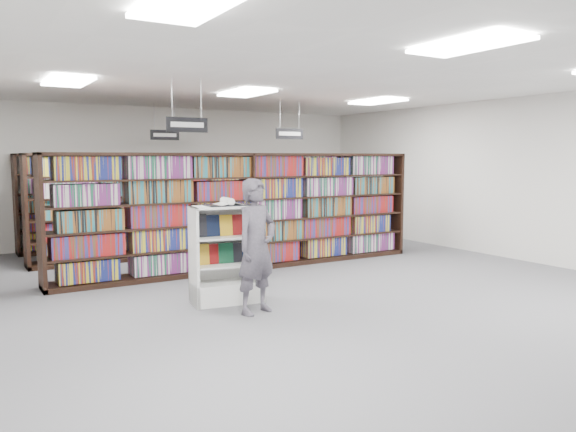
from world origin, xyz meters
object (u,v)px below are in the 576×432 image
shopper (257,246)px  bookshelf_row_near (247,211)px  open_book (228,203)px  endcap_display (226,269)px

shopper → bookshelf_row_near: bearing=47.7°
open_book → endcap_display: bearing=148.2°
open_book → shopper: bearing=-80.1°
open_book → shopper: 0.87m
endcap_display → open_book: size_ratio=2.05×
bookshelf_row_near → open_book: bearing=-123.1°
open_book → shopper: shopper is taller
bookshelf_row_near → open_book: bookshelf_row_near is taller
bookshelf_row_near → shopper: bookshelf_row_near is taller
bookshelf_row_near → shopper: size_ratio=3.99×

